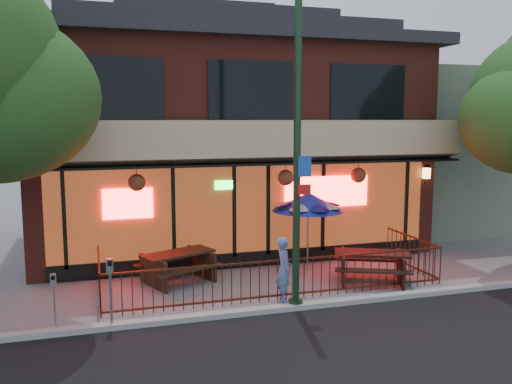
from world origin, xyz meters
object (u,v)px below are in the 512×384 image
pedestrian (284,269)px  parking_meter_near (110,282)px  picnic_table_left (178,262)px  patio_umbrella (308,202)px  parking_meter_far (54,293)px  picnic_table_right (372,262)px  street_light (297,168)px

pedestrian → parking_meter_near: 3.95m
picnic_table_left → patio_umbrella: 3.92m
parking_meter_near → parking_meter_far: 1.09m
parking_meter_near → parking_meter_far: size_ratio=1.20×
picnic_table_right → street_light: bearing=-154.7°
picnic_table_left → patio_umbrella: patio_umbrella is taller
picnic_table_left → picnic_table_right: bearing=-17.2°
picnic_table_right → picnic_table_left: bearing=162.8°
picnic_table_left → pedestrian: bearing=-46.0°
picnic_table_right → parking_meter_far: 7.74m
patio_umbrella → parking_meter_near: patio_umbrella is taller
street_light → parking_meter_far: 5.58m
picnic_table_left → parking_meter_near: size_ratio=1.55×
street_light → picnic_table_right: street_light is taller
street_light → patio_umbrella: 3.34m
picnic_table_left → parking_meter_near: bearing=-122.5°
street_light → picnic_table_right: bearing=25.3°
picnic_table_right → parking_meter_near: (-6.57, -1.29, 0.45)m
picnic_table_left → picnic_table_right: picnic_table_right is taller
street_light → picnic_table_right: (2.57, 1.21, -2.62)m
patio_umbrella → parking_meter_far: patio_umbrella is taller
picnic_table_left → street_light: bearing=-50.4°
parking_meter_near → parking_meter_far: bearing=175.7°
patio_umbrella → pedestrian: bearing=-123.8°
pedestrian → parking_meter_far: 5.00m
picnic_table_left → pedestrian: size_ratio=1.49×
pedestrian → parking_meter_near: pedestrian is taller
parking_meter_near → parking_meter_far: (-1.07, 0.08, -0.16)m
patio_umbrella → pedestrian: size_ratio=1.50×
street_light → pedestrian: 2.44m
pedestrian → parking_meter_near: size_ratio=1.04×
picnic_table_right → parking_meter_far: size_ratio=1.91×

